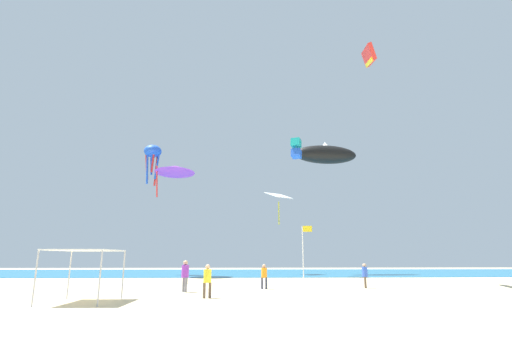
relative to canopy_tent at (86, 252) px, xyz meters
name	(u,v)px	position (x,y,z in m)	size (l,w,h in m)	color
ground	(252,301)	(8.07, 0.69, -2.35)	(110.00, 110.00, 0.10)	beige
ocean_strip	(246,273)	(8.07, 33.56, -2.29)	(110.00, 25.81, 0.03)	#1E6B93
canopy_tent	(86,252)	(0.00, 0.00, 0.00)	(2.84, 3.32, 2.43)	#B2B2B7
person_near_tent	(207,278)	(5.75, 1.61, -1.30)	(0.44, 0.40, 1.70)	brown
person_leftmost	(185,273)	(4.06, 5.13, -1.20)	(0.45, 0.46, 1.88)	slate
person_central	(365,274)	(16.02, 7.69, -1.34)	(0.39, 0.43, 1.64)	brown
person_rightmost	(264,274)	(9.03, 7.17, -1.36)	(0.42, 0.38, 1.61)	#33384C
person_far_shore	(185,271)	(3.04, 12.11, -1.34)	(0.39, 0.39, 1.64)	black
banner_flag	(304,253)	(11.19, 3.57, 0.02)	(0.61, 0.06, 3.89)	silver
kite_inflatable_black	(325,154)	(18.32, 28.11, 12.89)	(8.57, 3.48, 3.11)	black
kite_parafoil_red	(369,56)	(18.72, 11.13, 17.31)	(1.73, 4.87, 3.04)	red
kite_diamond_white	(279,197)	(12.07, 28.06, 7.18)	(3.70, 3.66, 4.15)	white
kite_box_teal	(296,148)	(13.79, 23.42, 12.28)	(1.45, 1.52, 2.40)	teal
kite_delta_purple	(175,169)	(-0.32, 23.30, 9.60)	(4.76, 4.80, 3.77)	purple
kite_octopus_blue	(153,153)	(-4.02, 27.49, 12.65)	(2.81, 2.81, 5.17)	blue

